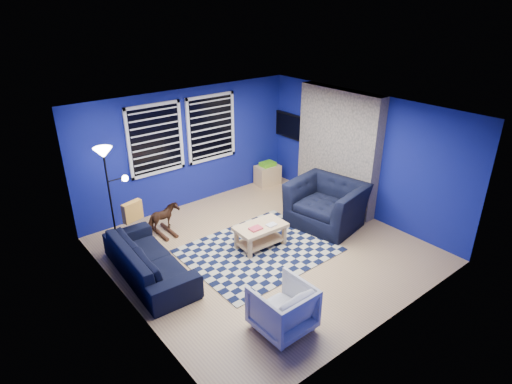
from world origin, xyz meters
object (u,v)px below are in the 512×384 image
sofa (149,259)px  armchair_bent (282,308)px  floor_lamp (107,166)px  coffee_table (261,231)px  cabinet (268,174)px  tv (291,126)px  rocking_horse (163,218)px  armchair_big (326,204)px

sofa → armchair_bent: bearing=-156.6°
armchair_bent → floor_lamp: floor_lamp is taller
coffee_table → cabinet: (1.94, 2.10, -0.07)m
armchair_bent → cabinet: (3.03, 3.91, -0.09)m
tv → floor_lamp: floor_lamp is taller
rocking_horse → cabinet: 3.13m
armchair_big → floor_lamp: floor_lamp is taller
sofa → coffee_table: 2.00m
armchair_big → rocking_horse: armchair_big is taller
armchair_big → floor_lamp: 4.14m
armchair_big → armchair_bent: (-2.65, -1.66, -0.10)m
sofa → tv: bearing=-69.4°
floor_lamp → sofa: bearing=-88.8°
armchair_bent → coffee_table: (1.10, 1.81, -0.03)m
armchair_bent → rocking_horse: bearing=-90.0°
cabinet → floor_lamp: (-3.92, -0.38, 1.28)m
armchair_big → cabinet: (0.38, 2.25, -0.19)m
sofa → cabinet: bearing=-64.4°
armchair_big → cabinet: bearing=158.8°
armchair_bent → cabinet: size_ratio=1.26×
tv → floor_lamp: size_ratio=0.54×
armchair_bent → floor_lamp: 3.82m
armchair_bent → rocking_horse: size_ratio=1.22×
tv → armchair_big: size_ratio=0.74×
coffee_table → rocking_horse: bearing=126.7°
rocking_horse → floor_lamp: (-0.84, 0.20, 1.19)m
tv → armchair_bent: size_ratio=1.33×
tv → rocking_horse: size_ratio=1.61×
rocking_horse → cabinet: (3.07, 0.58, -0.08)m
coffee_table → floor_lamp: bearing=139.0°
armchair_big → floor_lamp: bearing=-129.4°
floor_lamp → armchair_bent: bearing=-76.0°
coffee_table → cabinet: 2.86m
tv → cabinet: (-0.51, 0.23, -1.15)m
armchair_big → armchair_bent: bearing=-69.5°
tv → cabinet: size_ratio=1.67×
sofa → armchair_big: armchair_big is taller
rocking_horse → coffee_table: (1.14, -1.52, -0.02)m
armchair_big → armchair_bent: size_ratio=1.79×
sofa → floor_lamp: 1.77m
tv → sofa: (-4.40, -1.43, -1.10)m
floor_lamp → coffee_table: bearing=-41.0°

